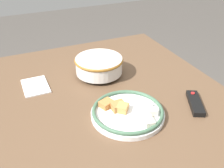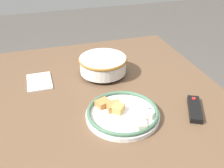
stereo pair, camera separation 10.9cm
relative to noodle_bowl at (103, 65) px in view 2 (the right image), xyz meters
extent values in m
cube|color=brown|center=(0.16, -0.02, -0.07)|extent=(1.11, 0.97, 0.04)
cylinder|color=brown|center=(-0.32, -0.43, -0.45)|extent=(0.06, 0.06, 0.73)
cylinder|color=brown|center=(-0.32, 0.40, -0.45)|extent=(0.06, 0.06, 0.73)
cylinder|color=silver|center=(0.00, 0.00, -0.04)|extent=(0.10, 0.10, 0.02)
cylinder|color=silver|center=(0.00, 0.00, 0.00)|extent=(0.22, 0.22, 0.07)
cylinder|color=#9E4C1E|center=(0.00, 0.00, -0.01)|extent=(0.19, 0.19, 0.06)
torus|color=#936023|center=(0.00, 0.00, 0.03)|extent=(0.22, 0.22, 0.01)
cylinder|color=white|center=(0.33, -0.01, -0.04)|extent=(0.27, 0.27, 0.02)
torus|color=#42664C|center=(0.33, -0.01, -0.03)|extent=(0.27, 0.27, 0.01)
cube|color=silver|center=(0.35, 0.05, -0.02)|extent=(0.06, 0.06, 0.02)
cube|color=silver|center=(0.42, 0.02, -0.02)|extent=(0.06, 0.04, 0.02)
cube|color=#B2753D|center=(0.30, -0.04, -0.02)|extent=(0.05, 0.05, 0.03)
cube|color=silver|center=(0.38, 0.05, -0.02)|extent=(0.05, 0.06, 0.02)
cube|color=#B2753D|center=(0.27, -0.07, -0.02)|extent=(0.06, 0.06, 0.02)
cube|color=tan|center=(0.32, -0.03, -0.02)|extent=(0.06, 0.06, 0.03)
cube|color=black|center=(0.38, 0.26, -0.04)|extent=(0.16, 0.11, 0.02)
cylinder|color=red|center=(0.33, 0.28, -0.03)|extent=(0.02, 0.02, 0.00)
cube|color=white|center=(-0.02, -0.30, -0.05)|extent=(0.15, 0.11, 0.01)
camera|label=1|loc=(1.01, -0.38, 0.56)|focal=42.00mm
camera|label=2|loc=(1.05, -0.28, 0.56)|focal=42.00mm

